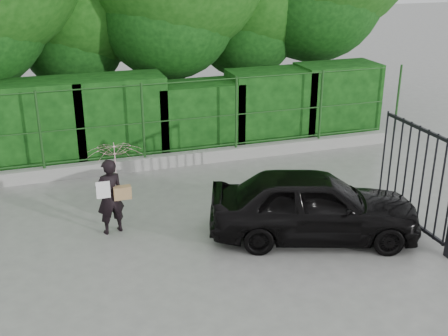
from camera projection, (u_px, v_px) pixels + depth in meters
name	position (u px, v px, depth m)	size (l,w,h in m)	color
ground	(172.00, 265.00, 9.38)	(80.00, 80.00, 0.00)	gray
kerb	(129.00, 165.00, 13.31)	(14.00, 0.25, 0.30)	#9E9E99
fence	(135.00, 122.00, 12.99)	(14.13, 0.06, 1.80)	#1C4618
hedge	(117.00, 119.00, 13.86)	(14.20, 1.20, 2.08)	black
gate	(441.00, 183.00, 9.64)	(0.22, 2.33, 2.36)	black
woman	(115.00, 174.00, 10.15)	(1.01, 1.03, 1.71)	black
car	(314.00, 205.00, 10.09)	(1.51, 3.74, 1.28)	black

